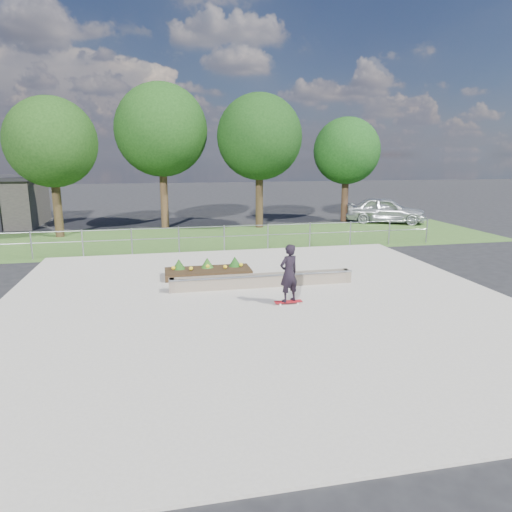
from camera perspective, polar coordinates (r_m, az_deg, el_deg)
The scene contains 12 objects.
ground at distance 13.37m, azimuth 0.47°, elevation -6.02°, with size 120.00×120.00×0.00m, color black.
grass_verge at distance 23.92m, azimuth -5.12°, elevation 2.27°, with size 30.00×8.00×0.02m, color #335421.
concrete_slab at distance 13.36m, azimuth 0.47°, elevation -5.90°, with size 15.00×15.00×0.06m, color #A09A8E.
fence at distance 20.37m, azimuth -4.00°, elevation 2.66°, with size 20.06×0.06×1.20m.
tree_far_left at distance 25.94m, azimuth -24.20°, elevation 12.80°, with size 4.55×4.55×7.15m.
tree_mid_left at distance 27.42m, azimuth -11.76°, elevation 15.12°, with size 5.25×5.25×8.25m.
tree_mid_right at distance 27.01m, azimuth 0.43°, elevation 14.62°, with size 4.90×4.90×7.70m.
tree_far_right at distance 30.24m, azimuth 11.27°, elevation 12.73°, with size 4.20×4.20×6.60m.
grind_ledge at distance 14.85m, azimuth 0.82°, elevation -3.05°, with size 6.00×0.44×0.43m.
planter_bed at distance 16.24m, azimuth -6.03°, elevation -1.83°, with size 3.00×1.20×0.61m.
skateboarder at distance 12.96m, azimuth 4.13°, elevation -2.18°, with size 0.80×0.60×1.75m.
parked_car at distance 30.19m, azimuth 15.88°, elevation 5.55°, with size 1.96×4.86×1.66m, color #A3A8AD.
Camera 1 is at (-2.69, -12.39, 4.26)m, focal length 32.00 mm.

